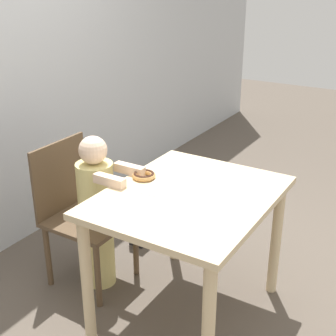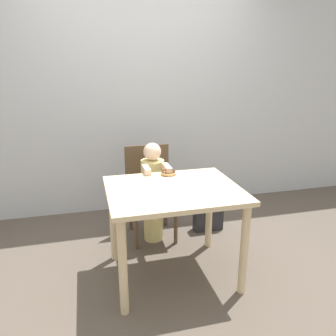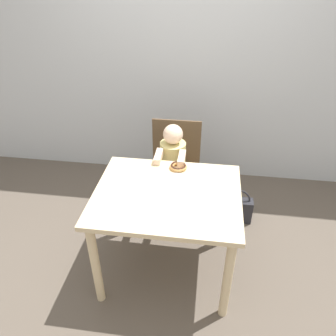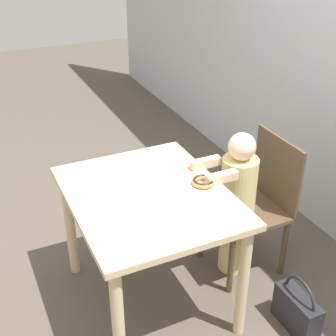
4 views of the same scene
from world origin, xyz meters
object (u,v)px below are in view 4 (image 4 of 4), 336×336
at_px(donut, 203,181).
at_px(handbag, 297,310).
at_px(chair, 254,204).
at_px(child_figure, 236,204).

relative_size(donut, handbag, 0.37).
bearing_deg(chair, donut, -79.57).
bearing_deg(donut, handbag, 33.50).
height_order(chair, child_figure, child_figure).
xyz_separation_m(chair, child_figure, (-0.00, -0.13, 0.04)).
bearing_deg(child_figure, donut, -74.86).
height_order(child_figure, handbag, child_figure).
xyz_separation_m(child_figure, handbag, (0.58, 0.05, -0.36)).
height_order(donut, handbag, donut).
distance_m(child_figure, handbag, 0.69).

